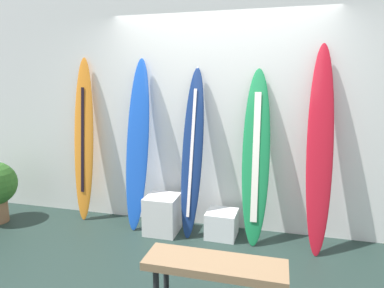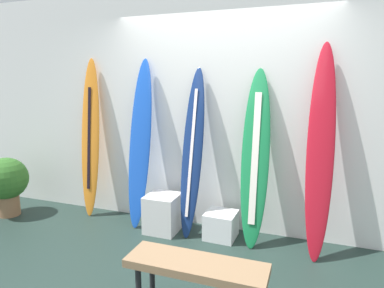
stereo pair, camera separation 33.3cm
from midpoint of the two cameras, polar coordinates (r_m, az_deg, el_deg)
name	(u,v)px [view 1 (the left image)]	position (r m, az deg, el deg)	size (l,w,h in m)	color
ground	(192,283)	(3.22, -3.28, -22.51)	(8.00, 8.00, 0.04)	#20322D
wall_back	(220,111)	(3.97, 2.32, 5.69)	(7.20, 0.20, 2.80)	white
surfboard_sunset	(84,141)	(4.46, -19.95, 0.43)	(0.27, 0.29, 2.03)	orange
surfboard_cobalt	(138,145)	(4.02, -11.59, -0.14)	(0.30, 0.42, 2.01)	blue
surfboard_navy	(192,154)	(3.77, -2.47, -1.70)	(0.26, 0.47, 1.90)	navy
surfboard_emerald	(256,157)	(3.63, 8.25, -2.18)	(0.32, 0.46, 1.88)	#1A7E45
surfboard_crimson	(320,151)	(3.56, 18.42, -1.14)	(0.27, 0.49, 2.13)	#B61424
display_block_left	(162,214)	(4.01, -7.47, -11.76)	(0.37, 0.37, 0.44)	silver
display_block_center	(222,224)	(3.91, 2.58, -13.44)	(0.35, 0.35, 0.30)	silver
bench	(215,269)	(2.57, -0.07, -20.57)	(1.02, 0.32, 0.48)	#8D6C4C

